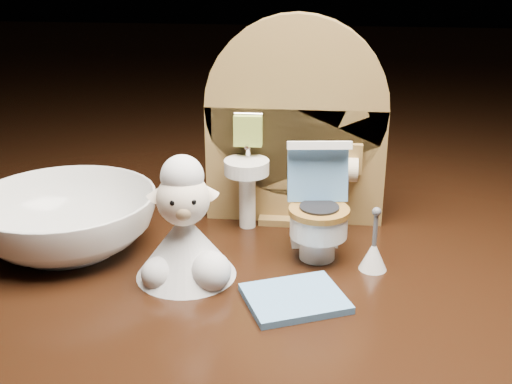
% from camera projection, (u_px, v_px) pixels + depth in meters
% --- Properties ---
extents(backdrop_panel, '(0.13, 0.05, 0.15)m').
position_uv_depth(backdrop_panel, '(294.00, 134.00, 0.46)').
color(backdrop_panel, olive).
rests_on(backdrop_panel, ground).
extents(toy_toilet, '(0.04, 0.05, 0.08)m').
position_uv_depth(toy_toilet, '(317.00, 214.00, 0.42)').
color(toy_toilet, white).
rests_on(toy_toilet, ground).
extents(bath_mat, '(0.07, 0.06, 0.00)m').
position_uv_depth(bath_mat, '(295.00, 298.00, 0.37)').
color(bath_mat, '#5E95CE').
rests_on(bath_mat, ground).
extents(toilet_brush, '(0.02, 0.02, 0.04)m').
position_uv_depth(toilet_brush, '(374.00, 253.00, 0.41)').
color(toilet_brush, white).
rests_on(toilet_brush, ground).
extents(plush_lamb, '(0.06, 0.06, 0.08)m').
position_uv_depth(plush_lamb, '(185.00, 236.00, 0.39)').
color(plush_lamb, silver).
rests_on(plush_lamb, ground).
extents(ceramic_bowl, '(0.14, 0.14, 0.04)m').
position_uv_depth(ceramic_bowl, '(66.00, 221.00, 0.43)').
color(ceramic_bowl, white).
rests_on(ceramic_bowl, ground).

